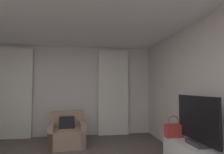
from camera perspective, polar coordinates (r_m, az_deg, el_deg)
wall_window at (r=5.57m, az=-13.91°, el=-4.15°), size 5.12×0.06×2.60m
wall_right at (r=3.23m, az=30.23°, el=-4.42°), size 0.06×6.12×2.60m
curtain_left_panel at (r=5.74m, az=-27.89°, el=-4.33°), size 0.90×0.06×2.50m
curtain_right_panel at (r=5.49m, az=0.45°, el=-4.78°), size 0.90×0.06×2.50m
armchair at (r=4.74m, az=-13.86°, el=-16.90°), size 0.90×0.85×0.79m
tv_flatscreen at (r=3.09m, az=24.90°, el=-12.51°), size 0.20×0.97×0.73m
handbag_primary at (r=3.47m, az=18.62°, el=-15.34°), size 0.30×0.14×0.37m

